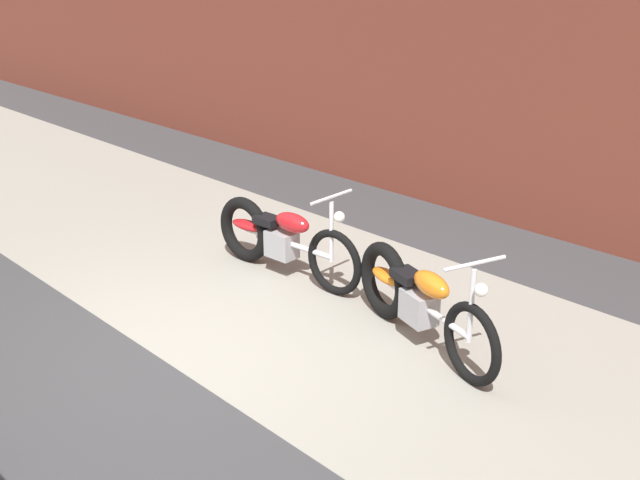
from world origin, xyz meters
name	(u,v)px	position (x,y,z in m)	size (l,w,h in m)	color
ground_plane	(163,360)	(0.00, 0.00, 0.00)	(80.00, 80.00, 0.00)	#38383A
sidewalk_slab	(313,297)	(0.00, 1.75, 0.00)	(36.00, 3.50, 0.01)	gray
motorcycle_red	(276,237)	(-0.73, 1.91, 0.40)	(2.01, 0.58, 1.03)	black
motorcycle_orange	(414,298)	(1.21, 1.81, 0.40)	(1.95, 0.81, 1.03)	black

